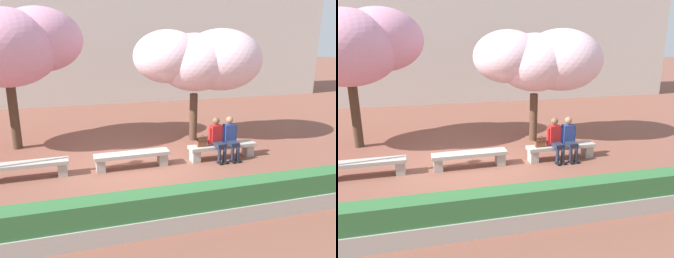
{
  "view_description": "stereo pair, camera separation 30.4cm",
  "coord_description": "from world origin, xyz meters",
  "views": [
    {
      "loc": [
        -1.43,
        -8.57,
        3.5
      ],
      "look_at": [
        1.1,
        0.2,
        1.0
      ],
      "focal_mm": 35.0,
      "sensor_mm": 36.0,
      "label": 1
    },
    {
      "loc": [
        -1.13,
        -8.65,
        3.5
      ],
      "look_at": [
        1.1,
        0.2,
        1.0
      ],
      "focal_mm": 35.0,
      "sensor_mm": 36.0,
      "label": 2
    }
  ],
  "objects": [
    {
      "name": "cherry_tree_main",
      "position": [
        2.73,
        2.04,
        2.82
      ],
      "size": [
        4.39,
        2.91,
        3.87
      ],
      "color": "#513828",
      "rests_on": "ground"
    },
    {
      "name": "cherry_tree_secondary",
      "position": [
        -3.47,
        2.76,
        3.25
      ],
      "size": [
        4.85,
        3.46,
        4.52
      ],
      "color": "#473323",
      "rests_on": "ground"
    },
    {
      "name": "building_facade",
      "position": [
        0.0,
        11.73,
        4.38
      ],
      "size": [
        28.0,
        4.0,
        8.77
      ],
      "primitive_type": "cube",
      "color": "beige",
      "rests_on": "ground"
    },
    {
      "name": "planter_hedge_foreground",
      "position": [
        0.0,
        -3.24,
        0.39
      ],
      "size": [
        12.07,
        0.5,
        0.8
      ],
      "color": "#ADA89E",
      "rests_on": "ground"
    },
    {
      "name": "person_seated_left",
      "position": [
        2.55,
        -0.05,
        0.7
      ],
      "size": [
        0.51,
        0.71,
        1.29
      ],
      "color": "black",
      "rests_on": "ground"
    },
    {
      "name": "stone_bench_west_end",
      "position": [
        -2.76,
        0.0,
        0.31
      ],
      "size": [
        2.11,
        0.46,
        0.45
      ],
      "color": "#ADA89E",
      "rests_on": "ground"
    },
    {
      "name": "stone_bench_near_west",
      "position": [
        0.0,
        0.0,
        0.31
      ],
      "size": [
        2.11,
        0.46,
        0.45
      ],
      "color": "#ADA89E",
      "rests_on": "ground"
    },
    {
      "name": "ground_plane",
      "position": [
        0.0,
        0.0,
        0.0
      ],
      "size": [
        100.0,
        100.0,
        0.0
      ],
      "primitive_type": "plane",
      "color": "brown"
    },
    {
      "name": "person_seated_right",
      "position": [
        2.98,
        -0.05,
        0.7
      ],
      "size": [
        0.51,
        0.7,
        1.29
      ],
      "color": "black",
      "rests_on": "ground"
    },
    {
      "name": "stone_bench_center",
      "position": [
        2.76,
        0.0,
        0.31
      ],
      "size": [
        2.11,
        0.46,
        0.45
      ],
      "color": "#ADA89E",
      "rests_on": "ground"
    },
    {
      "name": "handbag",
      "position": [
        2.09,
        -0.02,
        0.58
      ],
      "size": [
        0.3,
        0.15,
        0.34
      ],
      "color": "brown",
      "rests_on": "stone_bench_center"
    }
  ]
}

